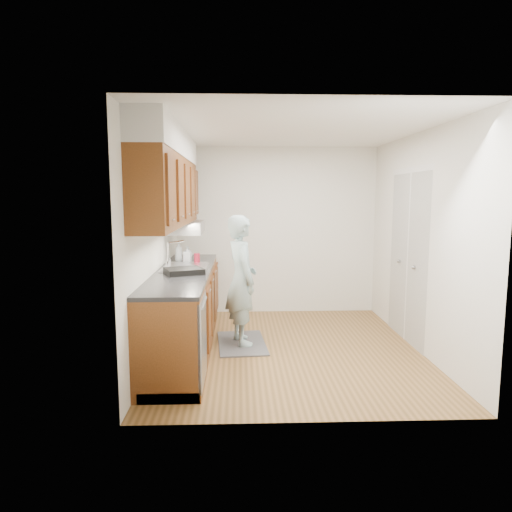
{
  "coord_description": "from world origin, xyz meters",
  "views": [
    {
      "loc": [
        -0.57,
        -5.13,
        1.78
      ],
      "look_at": [
        -0.37,
        0.25,
        1.07
      ],
      "focal_mm": 32.0,
      "sensor_mm": 36.0,
      "label": 1
    }
  ],
  "objects_px": {
    "soap_bottle_a": "(179,251)",
    "soda_can": "(197,259)",
    "dish_rack": "(184,271)",
    "person": "(241,271)",
    "soap_bottle_b": "(187,254)",
    "soap_bottle_c": "(188,252)"
  },
  "relations": [
    {
      "from": "soap_bottle_c",
      "to": "dish_rack",
      "type": "xyz_separation_m",
      "value": [
        0.09,
        -1.23,
        -0.05
      ]
    },
    {
      "from": "soap_bottle_b",
      "to": "dish_rack",
      "type": "relative_size",
      "value": 0.51
    },
    {
      "from": "person",
      "to": "soda_can",
      "type": "height_order",
      "value": "person"
    },
    {
      "from": "soap_bottle_b",
      "to": "dish_rack",
      "type": "distance_m",
      "value": 0.9
    },
    {
      "from": "person",
      "to": "dish_rack",
      "type": "relative_size",
      "value": 4.52
    },
    {
      "from": "dish_rack",
      "to": "person",
      "type": "bearing_deg",
      "value": 13.45
    },
    {
      "from": "person",
      "to": "soda_can",
      "type": "xyz_separation_m",
      "value": [
        -0.55,
        0.28,
        0.12
      ]
    },
    {
      "from": "soap_bottle_a",
      "to": "soda_can",
      "type": "xyz_separation_m",
      "value": [
        0.25,
        -0.24,
        -0.06
      ]
    },
    {
      "from": "soda_can",
      "to": "dish_rack",
      "type": "height_order",
      "value": "soda_can"
    },
    {
      "from": "soap_bottle_a",
      "to": "person",
      "type": "bearing_deg",
      "value": -32.9
    },
    {
      "from": "person",
      "to": "soda_can",
      "type": "bearing_deg",
      "value": 46.28
    },
    {
      "from": "soda_can",
      "to": "soap_bottle_a",
      "type": "bearing_deg",
      "value": 137.14
    },
    {
      "from": "soap_bottle_a",
      "to": "soap_bottle_b",
      "type": "distance_m",
      "value": 0.13
    },
    {
      "from": "soap_bottle_b",
      "to": "soda_can",
      "type": "xyz_separation_m",
      "value": [
        0.14,
        -0.18,
        -0.03
      ]
    },
    {
      "from": "dish_rack",
      "to": "soap_bottle_a",
      "type": "bearing_deg",
      "value": 78.81
    },
    {
      "from": "soap_bottle_a",
      "to": "soap_bottle_c",
      "type": "bearing_deg",
      "value": 72.25
    },
    {
      "from": "soap_bottle_a",
      "to": "soap_bottle_b",
      "type": "relative_size",
      "value": 1.3
    },
    {
      "from": "soap_bottle_a",
      "to": "soap_bottle_c",
      "type": "distance_m",
      "value": 0.29
    },
    {
      "from": "soap_bottle_b",
      "to": "soap_bottle_c",
      "type": "bearing_deg",
      "value": 94.77
    },
    {
      "from": "soap_bottle_a",
      "to": "soda_can",
      "type": "bearing_deg",
      "value": -42.86
    },
    {
      "from": "person",
      "to": "soap_bottle_b",
      "type": "distance_m",
      "value": 0.84
    },
    {
      "from": "soap_bottle_c",
      "to": "soda_can",
      "type": "relative_size",
      "value": 1.22
    }
  ]
}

